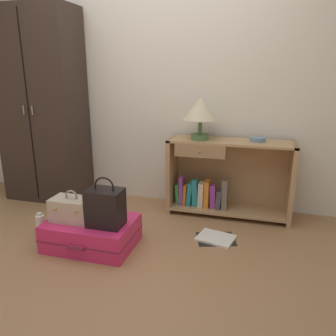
{
  "coord_description": "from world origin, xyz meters",
  "views": [
    {
      "loc": [
        1.01,
        -1.85,
        1.37
      ],
      "look_at": [
        0.26,
        0.83,
        0.55
      ],
      "focal_mm": 35.59,
      "sensor_mm": 36.0,
      "label": 1
    }
  ],
  "objects_px": {
    "train_case": "(73,209)",
    "handbag": "(105,207)",
    "bookshelf": "(224,178)",
    "suitcase_large": "(92,233)",
    "bottle": "(41,225)",
    "open_book_on_floor": "(216,238)",
    "table_lamp": "(201,110)",
    "wardrobe": "(43,108)",
    "bowl": "(257,139)"
  },
  "relations": [
    {
      "from": "train_case",
      "to": "handbag",
      "type": "xyz_separation_m",
      "value": [
        0.29,
        -0.01,
        0.06
      ]
    },
    {
      "from": "bookshelf",
      "to": "suitcase_large",
      "type": "height_order",
      "value": "bookshelf"
    },
    {
      "from": "suitcase_large",
      "to": "bottle",
      "type": "bearing_deg",
      "value": 176.7
    },
    {
      "from": "handbag",
      "to": "open_book_on_floor",
      "type": "height_order",
      "value": "handbag"
    },
    {
      "from": "table_lamp",
      "to": "handbag",
      "type": "xyz_separation_m",
      "value": [
        -0.54,
        -0.94,
        -0.64
      ]
    },
    {
      "from": "train_case",
      "to": "bottle",
      "type": "bearing_deg",
      "value": 169.94
    },
    {
      "from": "wardrobe",
      "to": "bowl",
      "type": "bearing_deg",
      "value": 1.57
    },
    {
      "from": "bookshelf",
      "to": "bowl",
      "type": "relative_size",
      "value": 8.03
    },
    {
      "from": "table_lamp",
      "to": "suitcase_large",
      "type": "bearing_deg",
      "value": -128.04
    },
    {
      "from": "wardrobe",
      "to": "bottle",
      "type": "xyz_separation_m",
      "value": [
        0.48,
        -0.86,
        -0.89
      ]
    },
    {
      "from": "suitcase_large",
      "to": "train_case",
      "type": "xyz_separation_m",
      "value": [
        -0.14,
        -0.04,
        0.2
      ]
    },
    {
      "from": "table_lamp",
      "to": "bowl",
      "type": "bearing_deg",
      "value": 5.33
    },
    {
      "from": "train_case",
      "to": "handbag",
      "type": "distance_m",
      "value": 0.3
    },
    {
      "from": "bowl",
      "to": "suitcase_large",
      "type": "height_order",
      "value": "bowl"
    },
    {
      "from": "bowl",
      "to": "train_case",
      "type": "xyz_separation_m",
      "value": [
        -1.36,
        -0.98,
        -0.45
      ]
    },
    {
      "from": "bookshelf",
      "to": "wardrobe",
      "type": "bearing_deg",
      "value": -178.35
    },
    {
      "from": "bowl",
      "to": "open_book_on_floor",
      "type": "height_order",
      "value": "bowl"
    },
    {
      "from": "wardrobe",
      "to": "handbag",
      "type": "height_order",
      "value": "wardrobe"
    },
    {
      "from": "wardrobe",
      "to": "table_lamp",
      "type": "height_order",
      "value": "wardrobe"
    },
    {
      "from": "wardrobe",
      "to": "bowl",
      "type": "xyz_separation_m",
      "value": [
        2.21,
        0.06,
        -0.23
      ]
    },
    {
      "from": "suitcase_large",
      "to": "bowl",
      "type": "bearing_deg",
      "value": 37.56
    },
    {
      "from": "bottle",
      "to": "bookshelf",
      "type": "bearing_deg",
      "value": 32.24
    },
    {
      "from": "bookshelf",
      "to": "train_case",
      "type": "bearing_deg",
      "value": -137.81
    },
    {
      "from": "suitcase_large",
      "to": "table_lamp",
      "type": "bearing_deg",
      "value": 51.96
    },
    {
      "from": "train_case",
      "to": "bottle",
      "type": "xyz_separation_m",
      "value": [
        -0.37,
        0.07,
        -0.22
      ]
    },
    {
      "from": "wardrobe",
      "to": "handbag",
      "type": "distance_m",
      "value": 1.6
    },
    {
      "from": "bookshelf",
      "to": "train_case",
      "type": "relative_size",
      "value": 3.57
    },
    {
      "from": "bookshelf",
      "to": "bottle",
      "type": "relative_size",
      "value": 5.57
    },
    {
      "from": "handbag",
      "to": "bowl",
      "type": "bearing_deg",
      "value": 42.82
    },
    {
      "from": "suitcase_large",
      "to": "open_book_on_floor",
      "type": "height_order",
      "value": "suitcase_large"
    },
    {
      "from": "bottle",
      "to": "handbag",
      "type": "bearing_deg",
      "value": -6.63
    },
    {
      "from": "table_lamp",
      "to": "suitcase_large",
      "type": "xyz_separation_m",
      "value": [
        -0.7,
        -0.9,
        -0.9
      ]
    },
    {
      "from": "bowl",
      "to": "open_book_on_floor",
      "type": "bearing_deg",
      "value": -115.46
    },
    {
      "from": "wardrobe",
      "to": "handbag",
      "type": "xyz_separation_m",
      "value": [
        1.14,
        -0.93,
        -0.62
      ]
    },
    {
      "from": "bookshelf",
      "to": "bowl",
      "type": "height_order",
      "value": "bowl"
    },
    {
      "from": "suitcase_large",
      "to": "train_case",
      "type": "bearing_deg",
      "value": -165.06
    },
    {
      "from": "table_lamp",
      "to": "train_case",
      "type": "relative_size",
      "value": 1.19
    },
    {
      "from": "train_case",
      "to": "open_book_on_floor",
      "type": "bearing_deg",
      "value": 20.4
    },
    {
      "from": "bowl",
      "to": "wardrobe",
      "type": "bearing_deg",
      "value": -178.43
    },
    {
      "from": "suitcase_large",
      "to": "handbag",
      "type": "xyz_separation_m",
      "value": [
        0.16,
        -0.05,
        0.26
      ]
    },
    {
      "from": "bookshelf",
      "to": "open_book_on_floor",
      "type": "distance_m",
      "value": 0.67
    },
    {
      "from": "bottle",
      "to": "open_book_on_floor",
      "type": "distance_m",
      "value": 1.5
    },
    {
      "from": "bowl",
      "to": "bottle",
      "type": "xyz_separation_m",
      "value": [
        -1.73,
        -0.92,
        -0.66
      ]
    },
    {
      "from": "wardrobe",
      "to": "bowl",
      "type": "relative_size",
      "value": 13.59
    },
    {
      "from": "table_lamp",
      "to": "open_book_on_floor",
      "type": "xyz_separation_m",
      "value": [
        0.25,
        -0.53,
        -1.0
      ]
    },
    {
      "from": "bookshelf",
      "to": "train_case",
      "type": "distance_m",
      "value": 1.45
    },
    {
      "from": "bowl",
      "to": "open_book_on_floor",
      "type": "relative_size",
      "value": 0.39
    },
    {
      "from": "handbag",
      "to": "open_book_on_floor",
      "type": "relative_size",
      "value": 1.04
    },
    {
      "from": "wardrobe",
      "to": "train_case",
      "type": "bearing_deg",
      "value": -47.37
    },
    {
      "from": "bottle",
      "to": "open_book_on_floor",
      "type": "height_order",
      "value": "bottle"
    }
  ]
}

